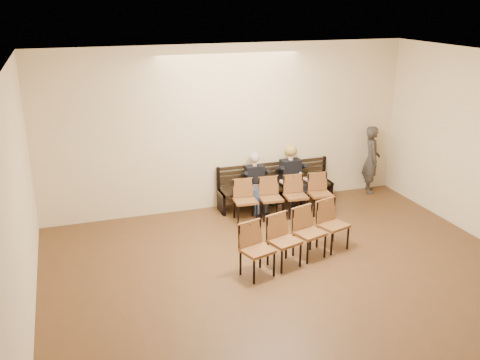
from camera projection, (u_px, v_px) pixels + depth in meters
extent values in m
plane|color=#55361D|center=(339.00, 331.00, 7.40)|extent=(10.00, 10.00, 0.00)
cube|color=beige|center=(229.00, 128.00, 11.31)|extent=(8.00, 0.02, 3.50)
cube|color=beige|center=(10.00, 262.00, 5.62)|extent=(0.02, 10.00, 3.50)
cube|color=white|center=(357.00, 77.00, 6.26)|extent=(8.00, 10.00, 0.02)
cube|color=black|center=(276.00, 196.00, 11.78)|extent=(2.60, 0.90, 0.45)
cube|color=silver|center=(257.00, 187.00, 11.29)|extent=(0.36, 0.30, 0.23)
cylinder|color=silver|center=(300.00, 183.00, 11.50)|extent=(0.08, 0.08, 0.25)
cube|color=black|center=(275.00, 198.00, 11.92)|extent=(0.39, 0.32, 0.25)
imported|color=#35302B|center=(372.00, 155.00, 12.38)|extent=(0.65, 0.78, 1.83)
cube|color=brown|center=(283.00, 198.00, 11.10)|extent=(2.12, 0.63, 0.86)
cube|color=brown|center=(297.00, 237.00, 9.22)|extent=(2.26, 1.12, 0.91)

